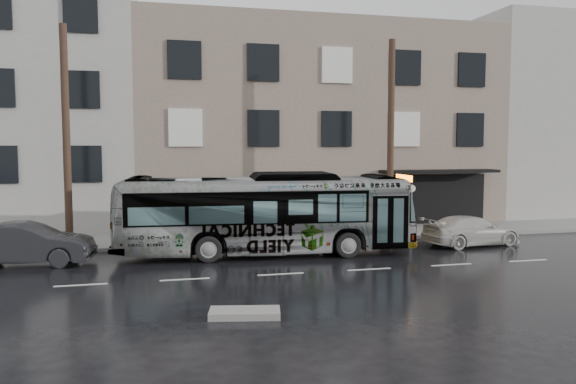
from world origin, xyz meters
The scene contains 11 objects.
ground centered at (0.00, 0.00, 0.00)m, with size 120.00×120.00×0.00m, color black.
sidewalk centered at (0.00, 4.90, 0.07)m, with size 90.00×3.60×0.15m, color gray.
building_taupe centered at (5.00, 12.70, 5.50)m, with size 20.00×12.00×11.00m, color gray.
building_filler centered at (24.00, 12.70, 6.00)m, with size 18.00×12.00×12.00m, color #AAA6A0.
utility_pole_front centered at (6.50, 3.30, 4.65)m, with size 0.30×0.30×9.00m, color #442E22.
utility_pole_rear centered at (-7.50, 3.30, 4.65)m, with size 0.30×0.30×9.00m, color #442E22.
sign_post centered at (7.60, 3.30, 1.35)m, with size 0.06×0.06×2.40m, color slate.
bus centered at (0.16, 1.04, 1.63)m, with size 2.74×11.72×3.27m, color #B2B2B2.
white_sedan centered at (9.32, 0.96, 0.65)m, with size 1.81×4.45×1.29m, color beige.
dark_sedan centered at (-8.68, 1.12, 0.77)m, with size 1.64×4.69×1.55m, color black.
slush_pile centered at (-1.93, -6.89, 0.09)m, with size 1.80×0.80×0.18m, color gray.
Camera 1 is at (-4.12, -20.73, 4.35)m, focal length 35.00 mm.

